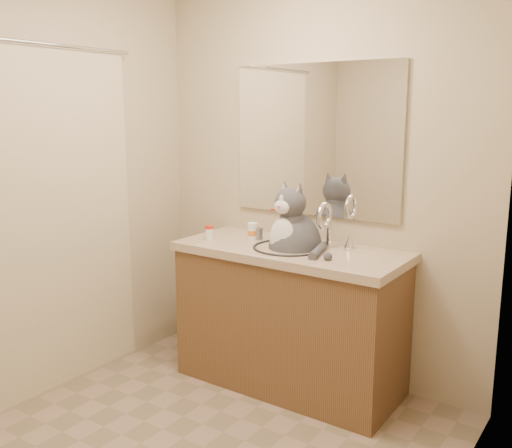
% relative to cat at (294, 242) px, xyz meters
% --- Properties ---
extents(room, '(2.22, 2.52, 2.42)m').
position_rel_cat_xyz_m(room, '(-0.02, -0.97, 0.32)').
color(room, gray).
rests_on(room, ground).
extents(vanity, '(1.34, 0.59, 1.12)m').
position_rel_cat_xyz_m(vanity, '(-0.02, -0.00, -0.44)').
color(vanity, brown).
rests_on(vanity, ground).
extents(mirror, '(1.10, 0.02, 0.90)m').
position_rel_cat_xyz_m(mirror, '(-0.02, 0.27, 0.57)').
color(mirror, white).
rests_on(mirror, room).
extents(shower_curtain, '(0.02, 1.30, 1.93)m').
position_rel_cat_xyz_m(shower_curtain, '(-1.07, -0.87, 0.15)').
color(shower_curtain, beige).
rests_on(shower_curtain, ground).
extents(cat, '(0.42, 0.40, 0.60)m').
position_rel_cat_xyz_m(cat, '(0.00, 0.00, 0.00)').
color(cat, '#404145').
rests_on(cat, vanity).
extents(pill_bottle_redcap, '(0.06, 0.06, 0.09)m').
position_rel_cat_xyz_m(pill_bottle_redcap, '(-0.54, -0.11, 0.01)').
color(pill_bottle_redcap, white).
rests_on(pill_bottle_redcap, vanity).
extents(pill_bottle_orange, '(0.07, 0.07, 0.10)m').
position_rel_cat_xyz_m(pill_bottle_orange, '(-0.31, 0.04, 0.02)').
color(pill_bottle_orange, white).
rests_on(pill_bottle_orange, vanity).
extents(grey_canister, '(0.06, 0.06, 0.07)m').
position_rel_cat_xyz_m(grey_canister, '(-0.28, 0.05, 0.00)').
color(grey_canister, slate).
rests_on(grey_canister, vanity).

